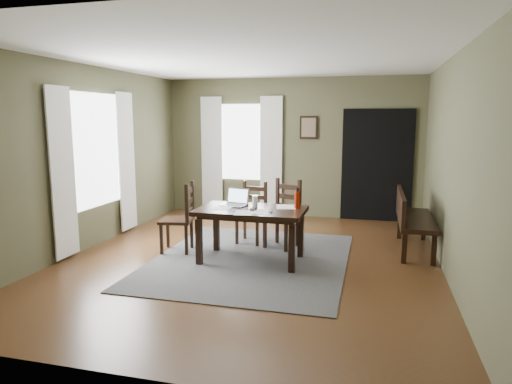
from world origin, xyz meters
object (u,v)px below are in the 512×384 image
(bench, at_px, (410,216))
(dining_table, at_px, (251,215))
(laptop, at_px, (236,201))
(chair_back_left, at_px, (252,213))
(chair_end, at_px, (180,218))
(chair_back_right, at_px, (283,215))
(water_bottle, at_px, (297,199))

(bench, bearing_deg, dining_table, 117.19)
(dining_table, relative_size, laptop, 3.72)
(dining_table, height_order, laptop, laptop)
(chair_back_left, distance_m, laptop, 0.81)
(chair_back_left, relative_size, laptop, 2.41)
(bench, xyz_separation_m, laptop, (-2.39, -0.90, 0.27))
(chair_end, xyz_separation_m, chair_back_left, (0.87, 0.77, -0.04))
(chair_back_left, bearing_deg, laptop, -87.02)
(chair_back_right, xyz_separation_m, bench, (1.83, 0.30, 0.02))
(chair_back_left, relative_size, bench, 0.61)
(dining_table, xyz_separation_m, chair_back_left, (-0.24, 0.93, -0.18))
(bench, height_order, water_bottle, water_bottle)
(laptop, bearing_deg, chair_back_left, 99.28)
(chair_back_right, xyz_separation_m, laptop, (-0.56, -0.60, 0.29))
(laptop, bearing_deg, bench, 32.53)
(chair_back_left, distance_m, chair_back_right, 0.55)
(laptop, height_order, water_bottle, water_bottle)
(chair_back_right, relative_size, water_bottle, 3.67)
(laptop, distance_m, water_bottle, 0.87)
(laptop, bearing_deg, chair_end, -166.44)
(dining_table, distance_m, water_bottle, 0.66)
(laptop, relative_size, water_bottle, 1.41)
(chair_back_left, xyz_separation_m, laptop, (-0.03, -0.74, 0.33))
(dining_table, height_order, bench, bench)
(chair_back_left, bearing_deg, dining_table, -69.96)
(water_bottle, bearing_deg, chair_end, -179.62)
(chair_back_right, bearing_deg, water_bottle, -44.82)
(chair_back_right, height_order, laptop, chair_back_right)
(water_bottle, bearing_deg, chair_back_left, 137.84)
(chair_back_left, height_order, water_bottle, water_bottle)
(chair_back_left, xyz_separation_m, water_bottle, (0.84, -0.76, 0.39))
(dining_table, relative_size, chair_back_right, 1.43)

